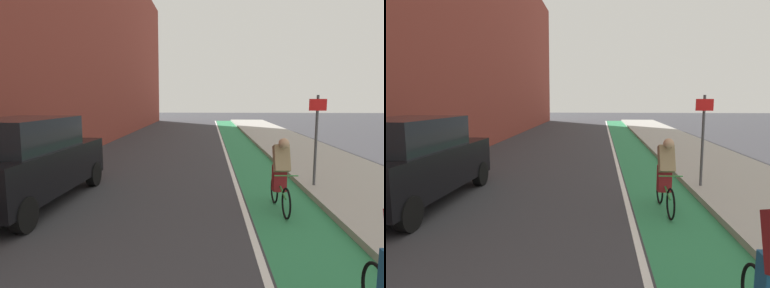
% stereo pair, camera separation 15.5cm
% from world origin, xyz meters
% --- Properties ---
extents(ground_plane, '(88.98, 88.98, 0.00)m').
position_xyz_m(ground_plane, '(0.00, 16.22, 0.00)').
color(ground_plane, '#38383D').
extents(bike_lane_paint, '(1.60, 40.44, 0.00)m').
position_xyz_m(bike_lane_paint, '(3.03, 18.22, 0.00)').
color(bike_lane_paint, '#2D8451').
rests_on(bike_lane_paint, ground).
extents(lane_divider_stripe, '(0.12, 40.44, 0.00)m').
position_xyz_m(lane_divider_stripe, '(2.13, 18.22, 0.00)').
color(lane_divider_stripe, white).
rests_on(lane_divider_stripe, ground).
extents(sidewalk_right, '(3.46, 40.44, 0.14)m').
position_xyz_m(sidewalk_right, '(5.55, 18.22, 0.07)').
color(sidewalk_right, '#A8A59E').
rests_on(sidewalk_right, ground).
extents(building_facade_left, '(3.00, 40.44, 11.75)m').
position_xyz_m(building_facade_left, '(-5.63, 18.22, 5.87)').
color(building_facade_left, brown).
rests_on(building_facade_left, ground).
extents(parked_suv_black, '(2.11, 4.50, 1.98)m').
position_xyz_m(parked_suv_black, '(-2.78, 8.42, 1.02)').
color(parked_suv_black, black).
rests_on(parked_suv_black, ground).
extents(cyclist_mid, '(0.48, 1.69, 1.60)m').
position_xyz_m(cyclist_mid, '(2.88, 8.27, 0.85)').
color(cyclist_mid, black).
rests_on(cyclist_mid, ground).
extents(street_sign_post, '(0.44, 0.07, 2.36)m').
position_xyz_m(street_sign_post, '(4.13, 9.94, 1.56)').
color(street_sign_post, '#4C4C51').
rests_on(street_sign_post, sidewalk_right).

